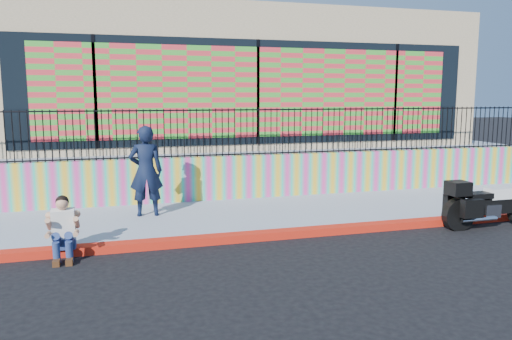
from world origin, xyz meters
name	(u,v)px	position (x,y,z in m)	size (l,w,h in m)	color
ground	(315,235)	(0.00, 0.00, 0.00)	(90.00, 90.00, 0.00)	black
red_curb	(315,231)	(0.00, 0.00, 0.07)	(16.00, 0.30, 0.15)	#B71F0D
sidewalk	(287,213)	(0.00, 1.65, 0.07)	(16.00, 3.00, 0.15)	#868DA1
mural_wall	(267,176)	(0.00, 3.25, 0.70)	(16.00, 0.20, 1.10)	#E43C93
metal_fence	(267,132)	(0.00, 3.25, 1.85)	(15.80, 0.04, 1.20)	black
elevated_platform	(225,156)	(0.00, 8.35, 0.62)	(16.00, 10.00, 1.25)	#868DA1
storefront_building	(226,81)	(0.00, 8.13, 3.25)	(14.00, 8.06, 4.00)	tan
police_motorcycle	(489,201)	(3.75, -0.46, 0.57)	(2.20, 0.73, 1.37)	black
police_officer	(146,171)	(-3.16, 1.98, 1.14)	(0.72, 0.47, 1.98)	black
seated_man	(63,234)	(-4.69, -0.25, 0.45)	(0.54, 0.71, 1.06)	navy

